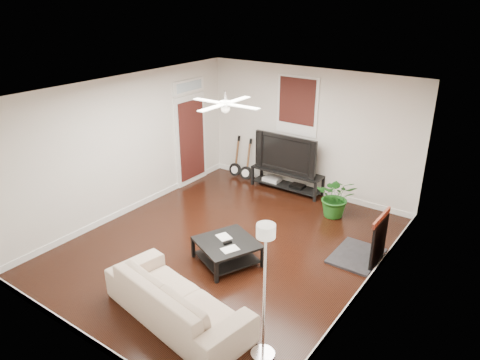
% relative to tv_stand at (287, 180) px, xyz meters
% --- Properties ---
extents(room, '(5.01, 6.01, 2.81)m').
position_rel_tv_stand_xyz_m(room, '(0.37, -2.78, 1.16)').
color(room, black).
rests_on(room, ground).
extents(brick_accent, '(0.02, 2.20, 2.80)m').
position_rel_tv_stand_xyz_m(brick_accent, '(2.86, -1.78, 1.16)').
color(brick_accent, brown).
rests_on(brick_accent, floor).
extents(fireplace, '(0.80, 1.10, 0.92)m').
position_rel_tv_stand_xyz_m(fireplace, '(2.57, -1.78, 0.22)').
color(fireplace, black).
rests_on(fireplace, floor).
extents(window_back, '(1.00, 0.06, 1.30)m').
position_rel_tv_stand_xyz_m(window_back, '(0.07, 0.19, 1.71)').
color(window_back, black).
rests_on(window_back, wall_back).
extents(door_left, '(0.08, 1.00, 2.50)m').
position_rel_tv_stand_xyz_m(door_left, '(-2.09, -0.88, 1.01)').
color(door_left, white).
rests_on(door_left, wall_left).
extents(tv_stand, '(1.69, 0.45, 0.47)m').
position_rel_tv_stand_xyz_m(tv_stand, '(0.00, 0.00, 0.00)').
color(tv_stand, black).
rests_on(tv_stand, floor).
extents(tv, '(1.52, 0.20, 0.87)m').
position_rel_tv_stand_xyz_m(tv, '(0.00, 0.02, 0.67)').
color(tv, black).
rests_on(tv, tv_stand).
extents(coffee_table, '(1.22, 1.22, 0.39)m').
position_rel_tv_stand_xyz_m(coffee_table, '(0.68, -3.19, -0.04)').
color(coffee_table, black).
rests_on(coffee_table, floor).
extents(sofa, '(2.42, 1.27, 0.67)m').
position_rel_tv_stand_xyz_m(sofa, '(0.98, -4.74, 0.10)').
color(sofa, tan).
rests_on(sofa, floor).
extents(floor_lamp, '(0.36, 0.36, 1.88)m').
position_rel_tv_stand_xyz_m(floor_lamp, '(2.33, -4.64, 0.70)').
color(floor_lamp, silver).
rests_on(floor_lamp, floor).
extents(potted_plant, '(0.98, 0.92, 0.87)m').
position_rel_tv_stand_xyz_m(potted_plant, '(1.47, -0.58, 0.20)').
color(potted_plant, '#1D5E1A').
rests_on(potted_plant, floor).
extents(guitar_left, '(0.33, 0.25, 1.03)m').
position_rel_tv_stand_xyz_m(guitar_left, '(-1.45, -0.03, 0.28)').
color(guitar_left, black).
rests_on(guitar_left, floor).
extents(guitar_right, '(0.35, 0.28, 1.03)m').
position_rel_tv_stand_xyz_m(guitar_right, '(-1.10, -0.06, 0.28)').
color(guitar_right, black).
rests_on(guitar_right, floor).
extents(ceiling_fan, '(1.24, 1.24, 0.32)m').
position_rel_tv_stand_xyz_m(ceiling_fan, '(0.37, -2.78, 2.36)').
color(ceiling_fan, white).
rests_on(ceiling_fan, ceiling).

